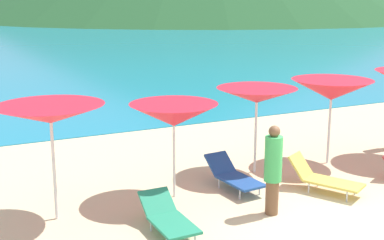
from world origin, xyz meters
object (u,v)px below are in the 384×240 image
umbrella_0 (50,114)px  umbrella_3 (332,90)px  lounge_chair_1 (323,177)px  beachgoer_0 (273,168)px  lounge_chair_3 (168,217)px  lounge_chair_2 (233,175)px  umbrella_2 (257,95)px  umbrella_1 (174,115)px

umbrella_0 → umbrella_3: (6.99, 0.46, -0.15)m
umbrella_0 → lounge_chair_1: 5.90m
umbrella_3 → lounge_chair_1: 2.66m
lounge_chair_1 → beachgoer_0: bearing=168.5°
umbrella_3 → lounge_chair_3: umbrella_3 is taller
umbrella_0 → beachgoer_0: bearing=-22.7°
umbrella_0 → lounge_chair_3: 2.86m
umbrella_0 → lounge_chair_2: 4.25m
umbrella_0 → lounge_chair_1: size_ratio=1.34×
umbrella_3 → beachgoer_0: 3.88m
umbrella_3 → lounge_chair_3: (-5.30, -1.91, -1.62)m
umbrella_2 → beachgoer_0: umbrella_2 is taller
lounge_chair_2 → lounge_chair_3: size_ratio=1.08×
lounge_chair_3 → lounge_chair_2: bearing=31.5°
umbrella_1 → lounge_chair_1: size_ratio=1.22×
umbrella_1 → lounge_chair_2: 2.02m
umbrella_1 → umbrella_3: (4.50, 0.41, 0.12)m
lounge_chair_1 → lounge_chair_2: 1.96m
umbrella_0 → umbrella_3: 7.01m
umbrella_1 → umbrella_0: bearing=-178.8°
umbrella_3 → beachgoer_0: bearing=-146.7°
umbrella_0 → umbrella_1: bearing=1.2°
lounge_chair_2 → lounge_chair_1: bearing=-37.2°
umbrella_0 → umbrella_3: umbrella_0 is taller
lounge_chair_2 → lounge_chair_3: (-2.17, -1.37, -0.03)m
lounge_chair_1 → beachgoer_0: beachgoer_0 is taller
lounge_chair_2 → umbrella_3: bearing=4.4°
beachgoer_0 → lounge_chair_2: bearing=-3.7°
umbrella_0 → lounge_chair_2: size_ratio=1.37×
umbrella_1 → beachgoer_0: 2.30m
umbrella_2 → lounge_chair_1: umbrella_2 is taller
lounge_chair_3 → umbrella_2: bearing=32.6°
umbrella_0 → umbrella_1: 2.51m
lounge_chair_1 → lounge_chair_2: size_ratio=1.02×
lounge_chair_1 → lounge_chair_3: (-3.83, -0.34, -0.05)m
umbrella_2 → umbrella_3: bearing=-5.6°
lounge_chair_1 → lounge_chair_2: (-1.66, 1.03, -0.02)m
umbrella_1 → beachgoer_0: (1.35, -1.66, -0.85)m
umbrella_1 → lounge_chair_2: bearing=-5.4°
umbrella_0 → beachgoer_0: umbrella_0 is taller
lounge_chair_2 → lounge_chair_3: lounge_chair_2 is taller
umbrella_1 → umbrella_3: 4.52m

